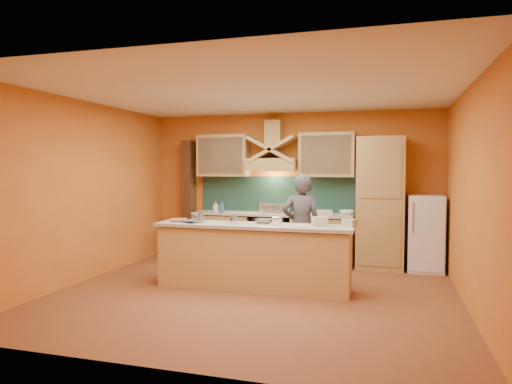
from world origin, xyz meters
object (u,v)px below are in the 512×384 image
(fridge, at_px, (425,233))
(stove, at_px, (272,238))
(person, at_px, (301,227))
(mixing_bowl, at_px, (264,221))
(kitchen_scale, at_px, (277,222))

(fridge, bearing_deg, stove, 180.00)
(stove, xyz_separation_m, person, (0.78, -1.19, 0.39))
(mixing_bowl, bearing_deg, stove, 100.34)
(person, height_order, kitchen_scale, person)
(person, relative_size, mixing_bowl, 6.42)
(stove, xyz_separation_m, fridge, (2.70, 0.00, 0.20))
(mixing_bowl, bearing_deg, person, 50.63)
(person, relative_size, kitchen_scale, 14.33)
(kitchen_scale, bearing_deg, person, 73.66)
(fridge, distance_m, kitchen_scale, 2.90)
(person, distance_m, kitchen_scale, 0.78)
(kitchen_scale, relative_size, mixing_bowl, 0.45)
(fridge, height_order, person, person)
(stove, relative_size, fridge, 0.69)
(stove, xyz_separation_m, kitchen_scale, (0.57, -1.93, 0.54))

